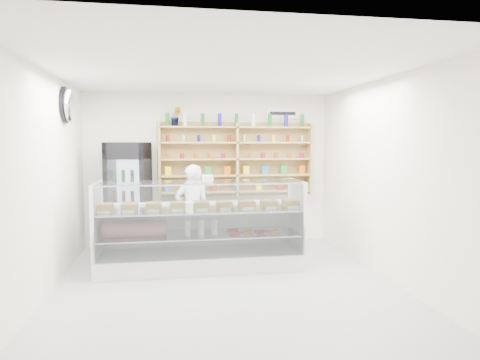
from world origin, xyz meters
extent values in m
plane|color=#A4A5A9|center=(0.00, 0.00, 0.00)|extent=(5.00, 5.00, 0.00)
plane|color=white|center=(0.00, 0.00, 2.80)|extent=(5.00, 5.00, 0.00)
plane|color=white|center=(0.00, 2.50, 1.40)|extent=(4.50, 0.00, 4.50)
plane|color=white|center=(0.00, -2.50, 1.40)|extent=(4.50, 0.00, 4.50)
plane|color=white|center=(-2.25, 0.00, 1.40)|extent=(0.00, 5.00, 5.00)
plane|color=white|center=(2.25, 0.00, 1.40)|extent=(0.00, 5.00, 5.00)
cube|color=white|center=(-0.27, 0.91, 0.13)|extent=(3.05, 0.86, 0.25)
cube|color=white|center=(-0.27, 1.31, 0.57)|extent=(3.05, 0.05, 0.64)
cube|color=silver|center=(-0.27, 0.91, 0.52)|extent=(2.93, 0.76, 0.02)
cube|color=silver|center=(-0.27, 0.91, 0.89)|extent=(2.99, 0.79, 0.02)
cube|color=silver|center=(-0.27, 0.49, 0.79)|extent=(2.99, 0.12, 1.06)
cube|color=silver|center=(-0.27, 0.86, 1.32)|extent=(2.99, 0.60, 0.01)
imported|color=silver|center=(-0.36, 1.61, 0.77)|extent=(0.59, 0.41, 1.54)
cube|color=black|center=(-1.43, 2.12, 0.95)|extent=(0.78, 0.77, 1.91)
cube|color=#2A0538|center=(-1.38, 1.81, 1.76)|extent=(0.67, 0.14, 0.27)
cube|color=silver|center=(-1.38, 1.79, 0.87)|extent=(0.57, 0.10, 1.51)
cube|color=tan|center=(-0.90, 2.34, 1.59)|extent=(0.04, 0.28, 1.33)
cube|color=tan|center=(0.50, 2.34, 1.59)|extent=(0.04, 0.28, 1.33)
cube|color=tan|center=(1.90, 2.34, 1.59)|extent=(0.04, 0.28, 1.33)
cube|color=tan|center=(0.50, 2.34, 1.00)|extent=(2.80, 0.28, 0.03)
cube|color=tan|center=(0.50, 2.34, 1.30)|extent=(2.80, 0.28, 0.03)
cube|color=tan|center=(0.50, 2.34, 1.60)|extent=(2.80, 0.28, 0.03)
cube|color=tan|center=(0.50, 2.34, 1.90)|extent=(2.80, 0.28, 0.03)
cube|color=tan|center=(0.50, 2.34, 2.18)|extent=(2.80, 0.28, 0.03)
imported|color=#1E6626|center=(-0.60, 2.34, 2.37)|extent=(0.20, 0.17, 0.34)
ellipsoid|color=silver|center=(-2.17, 1.20, 2.45)|extent=(0.15, 0.50, 0.50)
cube|color=white|center=(1.40, 2.47, 2.45)|extent=(0.62, 0.03, 0.20)
camera|label=1|loc=(-0.72, -5.46, 1.90)|focal=32.00mm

